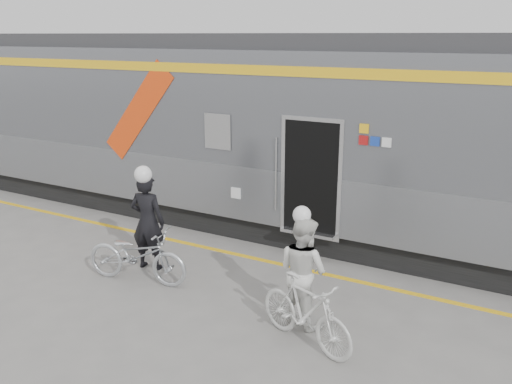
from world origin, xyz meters
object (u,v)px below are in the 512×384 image
Objects in this scene: woman at (303,271)px; man at (148,222)px; bicycle_left at (137,255)px; bicycle_right at (306,312)px.

man is at bearing 12.76° from woman.
woman is at bearing -98.34° from bicycle_left.
woman is (3.21, -0.41, -0.07)m from man.
man is 0.95× the size of bicycle_left.
bicycle_right is (0.30, -0.55, -0.32)m from woman.
man is 3.24m from woman.
man is 0.71m from bicycle_left.
woman is (3.01, 0.14, 0.33)m from bicycle_left.
woman is 0.99× the size of bicycle_right.
man is 1.07× the size of bicycle_right.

